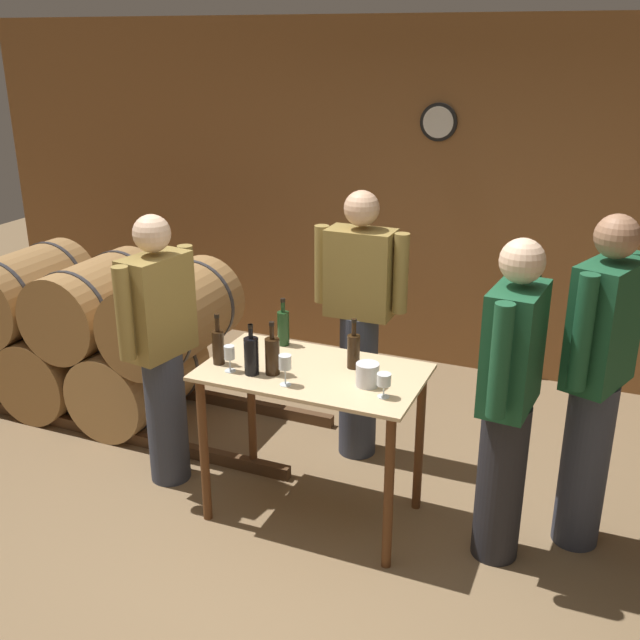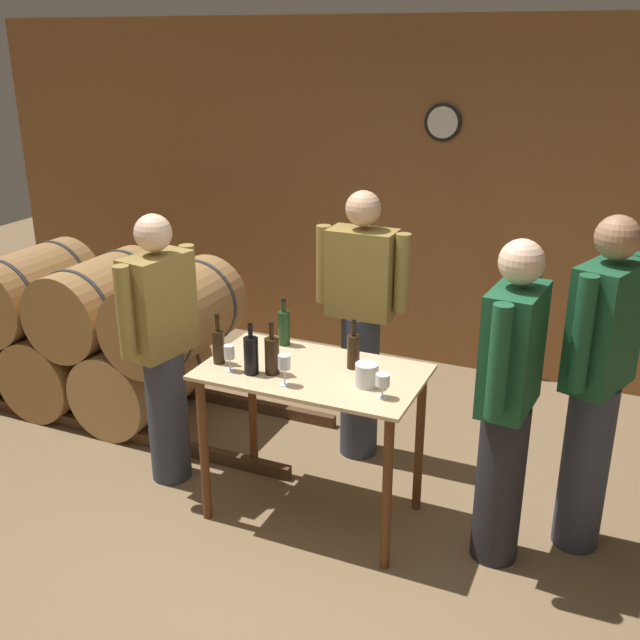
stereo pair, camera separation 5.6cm
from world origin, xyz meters
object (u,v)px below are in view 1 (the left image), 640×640
(wine_bottle_left, at_px, (283,327))
(person_visitor_with_scarf, at_px, (509,399))
(wine_glass_near_center, at_px, (285,363))
(person_visitor_bearded, at_px, (596,380))
(wine_bottle_far_right, at_px, (354,350))
(wine_bottle_center, at_px, (251,355))
(wine_bottle_far_left, at_px, (218,345))
(person_host, at_px, (161,347))
(ice_bucket, at_px, (367,374))
(wine_glass_near_right, at_px, (384,380))
(person_visitor_near_door, at_px, (359,321))
(wine_bottle_right, at_px, (272,355))
(wine_glass_near_left, at_px, (229,354))

(wine_bottle_left, distance_m, person_visitor_with_scarf, 1.33)
(wine_glass_near_center, distance_m, person_visitor_bearded, 1.55)
(wine_glass_near_center, xyz_separation_m, person_visitor_bearded, (1.45, 0.54, -0.06))
(wine_bottle_far_right, bearing_deg, wine_bottle_center, -148.73)
(wine_bottle_far_left, distance_m, person_host, 0.48)
(wine_bottle_far_right, height_order, ice_bucket, wine_bottle_far_right)
(wine_bottle_left, distance_m, person_visitor_bearded, 1.69)
(wine_glass_near_right, bearing_deg, person_host, 173.67)
(wine_bottle_center, bearing_deg, wine_bottle_far_left, 167.62)
(wine_bottle_far_right, height_order, person_visitor_with_scarf, person_visitor_with_scarf)
(wine_bottle_center, relative_size, person_visitor_near_door, 0.16)
(wine_glass_near_right, bearing_deg, wine_bottle_center, -179.29)
(person_visitor_with_scarf, bearing_deg, person_host, -178.83)
(wine_bottle_right, distance_m, wine_glass_near_right, 0.62)
(person_visitor_bearded, bearing_deg, person_visitor_near_door, 163.51)
(wine_bottle_far_left, relative_size, ice_bucket, 2.38)
(wine_bottle_far_left, distance_m, wine_glass_near_right, 0.94)
(wine_bottle_far_left, distance_m, wine_bottle_right, 0.32)
(wine_bottle_left, height_order, wine_glass_near_left, wine_bottle_left)
(ice_bucket, height_order, person_visitor_with_scarf, person_visitor_with_scarf)
(wine_bottle_far_right, xyz_separation_m, person_visitor_with_scarf, (0.83, -0.08, -0.09))
(wine_bottle_center, relative_size, ice_bucket, 2.32)
(wine_bottle_far_right, relative_size, wine_glass_near_right, 2.22)
(wine_bottle_left, bearing_deg, wine_bottle_far_left, -118.96)
(wine_bottle_far_left, height_order, person_visitor_bearded, person_visitor_bearded)
(wine_bottle_far_left, bearing_deg, person_visitor_with_scarf, 5.81)
(wine_bottle_far_left, bearing_deg, wine_glass_near_left, -31.82)
(wine_glass_near_center, distance_m, person_visitor_with_scarf, 1.11)
(wine_bottle_far_left, relative_size, wine_bottle_center, 1.03)
(ice_bucket, xyz_separation_m, person_host, (-1.28, 0.06, -0.08))
(wine_bottle_far_left, xyz_separation_m, wine_bottle_right, (0.32, -0.01, 0.00))
(wine_bottle_far_left, height_order, person_host, person_host)
(wine_bottle_far_right, bearing_deg, ice_bucket, -51.37)
(ice_bucket, bearing_deg, wine_bottle_far_left, -176.28)
(wine_glass_near_left, bearing_deg, person_visitor_near_door, 66.69)
(person_host, bearing_deg, wine_glass_near_center, -13.64)
(wine_glass_near_center, height_order, person_visitor_bearded, person_visitor_bearded)
(wine_bottle_center, bearing_deg, wine_bottle_right, 23.88)
(wine_bottle_far_left, relative_size, wine_bottle_right, 0.98)
(wine_bottle_center, xyz_separation_m, wine_glass_near_right, (0.72, 0.01, -0.02))
(wine_bottle_left, bearing_deg, person_visitor_bearded, 2.01)
(wine_bottle_center, bearing_deg, wine_glass_near_left, -172.94)
(person_host, distance_m, person_visitor_bearded, 2.37)
(wine_bottle_far_left, relative_size, wine_bottle_left, 1.02)
(ice_bucket, xyz_separation_m, person_visitor_bearded, (1.07, 0.38, -0.00))
(person_visitor_bearded, bearing_deg, wine_bottle_center, -163.86)
(wine_glass_near_center, relative_size, person_visitor_near_door, 0.10)
(wine_bottle_far_left, distance_m, person_visitor_with_scarf, 1.53)
(wine_bottle_left, relative_size, wine_glass_near_right, 2.24)
(wine_bottle_far_left, height_order, wine_glass_near_center, wine_bottle_far_left)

